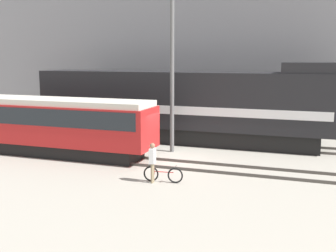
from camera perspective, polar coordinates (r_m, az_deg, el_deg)
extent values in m
plane|color=#9E998C|center=(22.02, -0.90, -4.68)|extent=(120.00, 120.00, 0.00)
cube|color=#47423D|center=(20.67, -2.36, -5.42)|extent=(60.00, 0.07, 0.14)
cube|color=#47423D|center=(21.96, -0.95, -4.53)|extent=(60.00, 0.07, 0.14)
cube|color=#47423D|center=(26.02, 2.47, -2.34)|extent=(60.00, 0.07, 0.14)
cube|color=#47423D|center=(27.37, 3.36, -1.77)|extent=(60.00, 0.07, 0.14)
cube|color=gray|center=(33.22, 6.68, 8.74)|extent=(47.35, 6.00, 10.05)
cube|color=black|center=(26.83, 1.45, -1.05)|extent=(17.09, 2.55, 1.00)
cube|color=black|center=(26.52, 1.47, 3.67)|extent=(18.57, 3.00, 3.44)
cube|color=white|center=(26.57, 1.47, 2.57)|extent=(18.20, 3.04, 0.50)
cube|color=black|center=(25.08, 18.79, 7.48)|extent=(3.00, 2.85, 0.60)
cube|color=black|center=(24.41, -16.37, -2.83)|extent=(11.23, 2.00, 0.70)
cube|color=#B21E1E|center=(24.16, -16.52, 0.43)|extent=(12.76, 2.50, 2.11)
cube|color=#1E2328|center=(24.09, -16.58, 1.62)|extent=(12.25, 2.54, 0.90)
cube|color=beige|center=(24.01, -16.66, 3.27)|extent=(12.50, 2.38, 0.30)
torus|color=black|center=(18.06, 0.99, -6.71)|extent=(0.68, 0.14, 0.68)
torus|color=black|center=(18.32, -2.31, -6.49)|extent=(0.68, 0.14, 0.68)
cylinder|color=#B21E1E|center=(18.15, -0.67, -6.24)|extent=(0.91, 0.13, 0.04)
cylinder|color=#B21E1E|center=(18.24, -1.86, -6.06)|extent=(0.03, 0.03, 0.30)
cylinder|color=#262626|center=(17.96, 0.99, -5.52)|extent=(0.07, 0.44, 0.02)
cylinder|color=#8C7A5B|center=(18.21, -2.04, -6.30)|extent=(0.11, 0.11, 0.85)
cylinder|color=#8C7A5B|center=(18.06, -2.18, -6.44)|extent=(0.11, 0.11, 0.85)
cube|color=white|center=(17.94, -2.12, -4.06)|extent=(0.26, 0.38, 0.66)
sphere|color=#8C664C|center=(17.85, -2.13, -2.67)|extent=(0.23, 0.23, 0.23)
cylinder|color=#595959|center=(23.45, 0.56, 8.17)|extent=(0.23, 0.23, 9.71)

